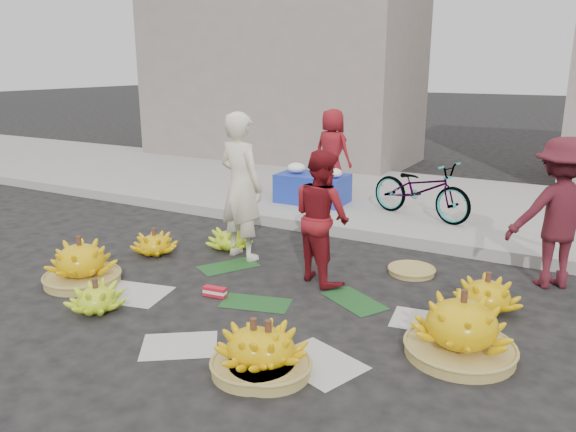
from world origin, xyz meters
The scene contains 23 objects.
ground centered at (0.00, 0.00, 0.00)m, with size 80.00×80.00×0.00m, color black.
curb centered at (0.00, 2.20, 0.07)m, with size 40.00×0.25×0.15m, color gray.
sidewalk centered at (0.00, 4.30, 0.06)m, with size 40.00×4.00×0.12m, color gray.
building_left centered at (-4.00, 7.20, 2.00)m, with size 6.00×3.00×4.00m, color gray.
newspaper_scatter centered at (0.00, -0.80, 0.00)m, with size 3.20×1.80×0.00m, color beige, non-canonical shape.
banana_leaves centered at (-0.10, 0.20, 0.00)m, with size 2.00×1.00×0.00m, color #16431B, non-canonical shape.
banana_bunch_0 centered at (-1.95, -0.63, 0.22)m, with size 0.89×0.89×0.51m.
banana_bunch_1 centered at (-1.29, -1.05, 0.13)m, with size 0.51×0.51×0.31m.
banana_bunch_2 centered at (0.55, -1.25, 0.19)m, with size 0.72×0.72×0.44m.
banana_bunch_3 centered at (0.65, -1.22, 0.18)m, with size 0.65×0.65×0.43m.
banana_bunch_4 centered at (1.81, -0.26, 0.25)m, with size 0.84×0.84×0.55m.
banana_bunch_5 centered at (1.84, 0.69, 0.16)m, with size 0.62×0.62×0.37m.
banana_bunch_6 centered at (-1.91, 0.42, 0.14)m, with size 0.57×0.57×0.32m.
banana_bunch_7 centered at (-1.23, 1.01, 0.14)m, with size 0.64×0.64×0.32m.
basket_spare centered at (0.96, 1.28, 0.03)m, with size 0.48×0.48×0.06m, color olive.
incense_stack centered at (-0.53, -0.26, 0.05)m, with size 0.23×0.07×0.09m, color red.
vendor_cream centered at (-0.94, 0.85, 0.85)m, with size 0.62×0.41×1.69m, color white.
vendor_red centered at (0.18, 0.64, 0.69)m, with size 0.67×0.52×1.38m, color maroon.
man_striped centered at (2.29, 1.65, 0.76)m, with size 0.98×0.57×1.52m, color maroon.
flower_table centered at (-1.20, 3.23, 0.37)m, with size 1.07×0.68×0.61m.
grey_bucket centered at (-2.47, 3.30, 0.29)m, with size 0.30×0.30×0.34m, color slate.
flower_vendor centered at (-1.26, 4.04, 0.81)m, with size 0.67×0.44×1.37m, color maroon.
bicycle centered at (0.50, 3.15, 0.52)m, with size 1.52×0.53×0.80m, color gray.
Camera 1 is at (2.54, -4.36, 2.20)m, focal length 35.00 mm.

